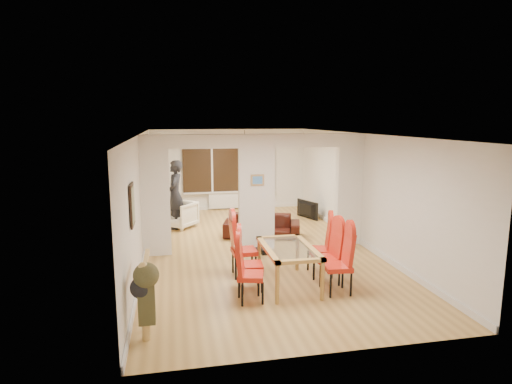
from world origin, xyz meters
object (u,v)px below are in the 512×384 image
object	(u,v)px
dining_chair_rc	(320,246)
bottle	(252,212)
bowl	(261,215)
dining_chair_lc	(244,246)
dining_chair_rb	(327,254)
armchair	(179,215)
dining_chair_lb	(250,261)
coffee_table	(256,221)
dining_chair_ra	(337,262)
television	(305,210)
dining_chair_la	(251,271)
sofa	(262,226)
person	(175,195)
dining_table	(288,266)

from	to	relation	value
dining_chair_rc	bottle	xyz separation A→B (m)	(-0.59, 3.88, -0.16)
bottle	bowl	size ratio (longest dim) A/B	1.21
bottle	dining_chair_lc	bearing A→B (deg)	-102.88
dining_chair_rb	bowl	size ratio (longest dim) A/B	4.55
dining_chair_rc	armchair	distance (m)	4.79
dining_chair_rc	bowl	xyz separation A→B (m)	(-0.32, 3.94, -0.27)
dining_chair_rc	dining_chair_lb	bearing A→B (deg)	-144.33
bowl	dining_chair_rc	bearing A→B (deg)	-85.43
armchair	coffee_table	distance (m)	2.11
dining_chair_lc	bottle	world-z (taller)	dining_chair_lc
dining_chair_ra	armchair	bearing A→B (deg)	122.18
bottle	armchair	bearing A→B (deg)	175.19
television	coffee_table	world-z (taller)	television
dining_chair_ra	bowl	distance (m)	4.94
dining_chair_la	bottle	world-z (taller)	dining_chair_la
sofa	television	bearing A→B (deg)	61.43
dining_chair_ra	television	xyz separation A→B (m)	(1.15, 5.38, -0.29)
dining_chair_lc	person	xyz separation A→B (m)	(-1.21, 3.89, 0.35)
dining_chair_lb	television	xyz separation A→B (m)	(2.57, 4.97, -0.25)
dining_chair_lb	dining_chair_rb	distance (m)	1.40
dining_chair_lb	sofa	world-z (taller)	dining_chair_lb
dining_chair_rb	armchair	world-z (taller)	dining_chair_rb
dining_chair_rc	bowl	bearing A→B (deg)	108.97
dining_chair_la	bowl	xyz separation A→B (m)	(1.22, 4.97, -0.25)
dining_chair_rc	sofa	world-z (taller)	dining_chair_rc
dining_table	dining_chair_rc	distance (m)	0.92
dining_chair_lc	sofa	xyz separation A→B (m)	(0.90, 2.59, -0.29)
dining_table	dining_chair_rb	size ratio (longest dim) A/B	1.42
dining_table	dining_chair_ra	distance (m)	0.89
television	bottle	distance (m)	1.78
dining_chair_lc	dining_chair_rb	bearing A→B (deg)	-26.76
dining_chair_rc	bottle	world-z (taller)	dining_chair_rc
dining_chair_lc	dining_chair_rb	size ratio (longest dim) A/B	1.06
sofa	dining_chair_la	bearing A→B (deg)	-88.58
bottle	dining_table	bearing A→B (deg)	-92.24
dining_table	dining_chair_lc	size ratio (longest dim) A/B	1.34
dining_table	coffee_table	distance (m)	4.45
armchair	dining_table	bearing A→B (deg)	-28.16
television	dining_chair_la	bearing A→B (deg)	132.51
sofa	television	size ratio (longest dim) A/B	2.06
television	coffee_table	distance (m)	1.66
dining_chair_lc	person	size ratio (longest dim) A/B	0.62
person	dining_chair_ra	bearing A→B (deg)	36.50
coffee_table	bowl	distance (m)	0.21
dining_table	television	world-z (taller)	dining_table
sofa	armchair	xyz separation A→B (m)	(-2.01, 1.32, 0.08)
dining_chair_lc	dining_chair_ra	bearing A→B (deg)	-40.13
dining_chair_rb	person	size ratio (longest dim) A/B	0.58
dining_table	dining_chair_lb	bearing A→B (deg)	-174.23
television	sofa	bearing A→B (deg)	113.79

